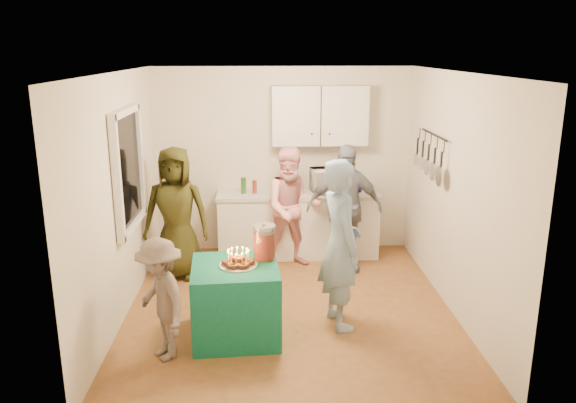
{
  "coord_description": "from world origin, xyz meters",
  "views": [
    {
      "loc": [
        -0.27,
        -5.8,
        2.83
      ],
      "look_at": [
        0.0,
        0.35,
        1.15
      ],
      "focal_mm": 35.0,
      "sensor_mm": 36.0,
      "label": 1
    }
  ],
  "objects_px": {
    "microwave": "(333,180)",
    "child_near_left": "(161,299)",
    "woman_back_left": "(176,213)",
    "woman_back_center": "(292,208)",
    "woman_back_right": "(344,208)",
    "counter": "(298,225)",
    "party_table": "(236,301)",
    "punch_jar": "(264,243)",
    "man_birthday": "(340,244)"
  },
  "relations": [
    {
      "from": "woman_back_right",
      "to": "child_near_left",
      "type": "bearing_deg",
      "value": -133.56
    },
    {
      "from": "woman_back_left",
      "to": "woman_back_right",
      "type": "height_order",
      "value": "woman_back_left"
    },
    {
      "from": "party_table",
      "to": "punch_jar",
      "type": "bearing_deg",
      "value": 30.94
    },
    {
      "from": "man_birthday",
      "to": "woman_back_right",
      "type": "bearing_deg",
      "value": -22.74
    },
    {
      "from": "counter",
      "to": "punch_jar",
      "type": "distance_m",
      "value": 2.24
    },
    {
      "from": "party_table",
      "to": "woman_back_left",
      "type": "xyz_separation_m",
      "value": [
        -0.8,
        1.59,
        0.46
      ]
    },
    {
      "from": "punch_jar",
      "to": "woman_back_right",
      "type": "bearing_deg",
      "value": 56.26
    },
    {
      "from": "woman_back_center",
      "to": "woman_back_right",
      "type": "bearing_deg",
      "value": -21.3
    },
    {
      "from": "microwave",
      "to": "woman_back_right",
      "type": "bearing_deg",
      "value": -91.23
    },
    {
      "from": "man_birthday",
      "to": "woman_back_center",
      "type": "distance_m",
      "value": 1.74
    },
    {
      "from": "woman_back_center",
      "to": "party_table",
      "type": "bearing_deg",
      "value": -116.53
    },
    {
      "from": "woman_back_center",
      "to": "woman_back_right",
      "type": "height_order",
      "value": "woman_back_right"
    },
    {
      "from": "woman_back_left",
      "to": "child_near_left",
      "type": "distance_m",
      "value": 1.99
    },
    {
      "from": "woman_back_right",
      "to": "man_birthday",
      "type": "bearing_deg",
      "value": -99.7
    },
    {
      "from": "counter",
      "to": "punch_jar",
      "type": "xyz_separation_m",
      "value": [
        -0.48,
        -2.13,
        0.5
      ]
    },
    {
      "from": "counter",
      "to": "woman_back_center",
      "type": "height_order",
      "value": "woman_back_center"
    },
    {
      "from": "punch_jar",
      "to": "man_birthday",
      "type": "bearing_deg",
      "value": 2.22
    },
    {
      "from": "microwave",
      "to": "child_near_left",
      "type": "xyz_separation_m",
      "value": [
        -1.92,
        -2.69,
        -0.48
      ]
    },
    {
      "from": "woman_back_left",
      "to": "woman_back_center",
      "type": "relative_size",
      "value": 1.04
    },
    {
      "from": "counter",
      "to": "man_birthday",
      "type": "bearing_deg",
      "value": -81.75
    },
    {
      "from": "party_table",
      "to": "child_near_left",
      "type": "relative_size",
      "value": 0.72
    },
    {
      "from": "child_near_left",
      "to": "woman_back_left",
      "type": "bearing_deg",
      "value": 151.03
    },
    {
      "from": "woman_back_center",
      "to": "woman_back_right",
      "type": "distance_m",
      "value": 0.68
    },
    {
      "from": "woman_back_center",
      "to": "counter",
      "type": "bearing_deg",
      "value": 69.13
    },
    {
      "from": "woman_back_center",
      "to": "child_near_left",
      "type": "distance_m",
      "value": 2.65
    },
    {
      "from": "counter",
      "to": "man_birthday",
      "type": "height_order",
      "value": "man_birthday"
    },
    {
      "from": "man_birthday",
      "to": "woman_back_left",
      "type": "bearing_deg",
      "value": 40.4
    },
    {
      "from": "microwave",
      "to": "woman_back_left",
      "type": "xyz_separation_m",
      "value": [
        -2.06,
        -0.71,
        -0.23
      ]
    },
    {
      "from": "party_table",
      "to": "child_near_left",
      "type": "bearing_deg",
      "value": -150.21
    },
    {
      "from": "punch_jar",
      "to": "woman_back_center",
      "type": "xyz_separation_m",
      "value": [
        0.38,
        1.72,
        -0.12
      ]
    },
    {
      "from": "child_near_left",
      "to": "woman_back_right",
      "type": "bearing_deg",
      "value": 103.7
    },
    {
      "from": "child_near_left",
      "to": "punch_jar",
      "type": "bearing_deg",
      "value": 87.28
    },
    {
      "from": "woman_back_left",
      "to": "microwave",
      "type": "bearing_deg",
      "value": 22.45
    },
    {
      "from": "microwave",
      "to": "woman_back_center",
      "type": "bearing_deg",
      "value": -153.82
    },
    {
      "from": "microwave",
      "to": "woman_back_left",
      "type": "height_order",
      "value": "woman_back_left"
    },
    {
      "from": "woman_back_center",
      "to": "child_near_left",
      "type": "bearing_deg",
      "value": -127.51
    },
    {
      "from": "microwave",
      "to": "child_near_left",
      "type": "height_order",
      "value": "microwave"
    },
    {
      "from": "counter",
      "to": "woman_back_center",
      "type": "xyz_separation_m",
      "value": [
        -0.1,
        -0.41,
        0.38
      ]
    },
    {
      "from": "party_table",
      "to": "woman_back_left",
      "type": "height_order",
      "value": "woman_back_left"
    },
    {
      "from": "woman_back_left",
      "to": "child_near_left",
      "type": "relative_size",
      "value": 1.42
    },
    {
      "from": "counter",
      "to": "woman_back_right",
      "type": "distance_m",
      "value": 0.9
    },
    {
      "from": "woman_back_right",
      "to": "child_near_left",
      "type": "height_order",
      "value": "woman_back_right"
    },
    {
      "from": "man_birthday",
      "to": "woman_back_right",
      "type": "xyz_separation_m",
      "value": [
        0.26,
        1.52,
        -0.06
      ]
    },
    {
      "from": "microwave",
      "to": "party_table",
      "type": "bearing_deg",
      "value": -127.33
    },
    {
      "from": "microwave",
      "to": "party_table",
      "type": "relative_size",
      "value": 0.69
    },
    {
      "from": "party_table",
      "to": "woman_back_center",
      "type": "distance_m",
      "value": 2.06
    },
    {
      "from": "counter",
      "to": "party_table",
      "type": "xyz_separation_m",
      "value": [
        -0.77,
        -2.3,
        -0.05
      ]
    },
    {
      "from": "woman_back_right",
      "to": "counter",
      "type": "bearing_deg",
      "value": 134.1
    },
    {
      "from": "child_near_left",
      "to": "woman_back_center",
      "type": "bearing_deg",
      "value": 116.73
    },
    {
      "from": "punch_jar",
      "to": "woman_back_left",
      "type": "xyz_separation_m",
      "value": [
        -1.1,
        1.42,
        -0.09
      ]
    }
  ]
}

